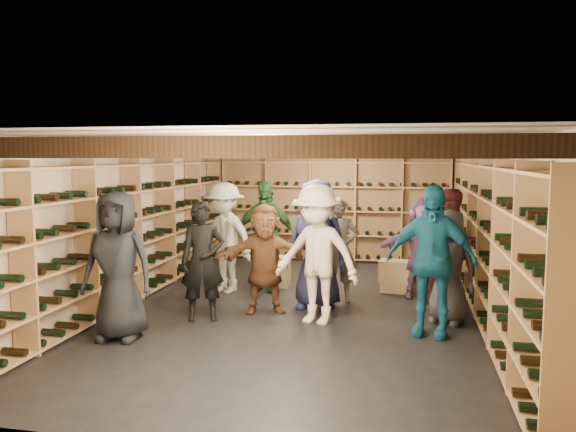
% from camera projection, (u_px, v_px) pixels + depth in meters
% --- Properties ---
extents(ground, '(8.00, 8.00, 0.00)m').
position_uv_depth(ground, '(299.00, 308.00, 8.09)').
color(ground, black).
rests_on(ground, ground).
extents(walls, '(5.52, 8.02, 2.40)m').
position_uv_depth(walls, '(299.00, 226.00, 7.96)').
color(walls, '#C2B096').
rests_on(walls, ground).
extents(ceiling, '(5.50, 8.00, 0.01)m').
position_uv_depth(ceiling, '(299.00, 141.00, 7.83)').
color(ceiling, '#BEB7A2').
rests_on(ceiling, walls).
extents(ceiling_joists, '(5.40, 7.12, 0.18)m').
position_uv_depth(ceiling_joists, '(299.00, 151.00, 7.84)').
color(ceiling_joists, black).
rests_on(ceiling_joists, ground).
extents(wine_rack_left, '(0.32, 7.50, 2.15)m').
position_uv_depth(wine_rack_left, '(133.00, 230.00, 8.50)').
color(wine_rack_left, '#AB7953').
rests_on(wine_rack_left, ground).
extents(wine_rack_right, '(0.32, 7.50, 2.15)m').
position_uv_depth(wine_rack_right, '(489.00, 240.00, 7.45)').
color(wine_rack_right, '#AB7953').
rests_on(wine_rack_right, ground).
extents(wine_rack_back, '(4.70, 0.30, 2.15)m').
position_uv_depth(wine_rack_back, '(333.00, 209.00, 11.70)').
color(wine_rack_back, '#AB7953').
rests_on(wine_rack_back, ground).
extents(crate_stack_left, '(0.51, 0.34, 0.51)m').
position_uv_depth(crate_stack_left, '(275.00, 271.00, 9.46)').
color(crate_stack_left, tan).
rests_on(crate_stack_left, ground).
extents(crate_stack_right, '(0.53, 0.38, 0.51)m').
position_uv_depth(crate_stack_right, '(396.00, 276.00, 9.05)').
color(crate_stack_right, tan).
rests_on(crate_stack_right, ground).
extents(crate_loose, '(0.58, 0.47, 0.17)m').
position_uv_depth(crate_loose, '(398.00, 278.00, 9.69)').
color(crate_loose, tan).
rests_on(crate_loose, ground).
extents(person_0, '(0.90, 0.62, 1.79)m').
position_uv_depth(person_0, '(118.00, 266.00, 6.65)').
color(person_0, black).
rests_on(person_0, ground).
extents(person_1, '(0.68, 0.56, 1.59)m').
position_uv_depth(person_1, '(203.00, 261.00, 7.44)').
color(person_1, black).
rests_on(person_1, ground).
extents(person_3, '(1.32, 0.99, 1.82)m').
position_uv_depth(person_3, '(317.00, 255.00, 7.30)').
color(person_3, beige).
rests_on(person_3, ground).
extents(person_4, '(1.15, 0.66, 1.85)m').
position_uv_depth(person_4, '(431.00, 261.00, 6.81)').
color(person_4, '#135A7B').
rests_on(person_4, ground).
extents(person_5, '(1.49, 0.85, 1.53)m').
position_uv_depth(person_5, '(265.00, 258.00, 7.83)').
color(person_5, brown).
rests_on(person_5, ground).
extents(person_6, '(1.01, 0.76, 1.86)m').
position_uv_depth(person_6, '(317.00, 244.00, 8.01)').
color(person_6, '#1A1C3F').
rests_on(person_6, ground).
extents(person_7, '(0.63, 0.47, 1.57)m').
position_uv_depth(person_7, '(339.00, 249.00, 8.44)').
color(person_7, gray).
rests_on(person_7, ground).
extents(person_8, '(0.99, 0.87, 1.71)m').
position_uv_depth(person_8, '(454.00, 247.00, 8.24)').
color(person_8, '#421417').
rests_on(person_8, ground).
extents(person_9, '(1.31, 1.06, 1.77)m').
position_uv_depth(person_9, '(224.00, 238.00, 8.97)').
color(person_9, '#B8B5A9').
rests_on(person_9, ground).
extents(person_10, '(1.08, 0.52, 1.79)m').
position_uv_depth(person_10, '(265.00, 236.00, 9.08)').
color(person_10, '#214723').
rests_on(person_10, ground).
extents(person_11, '(1.51, 0.88, 1.55)m').
position_uv_depth(person_11, '(423.00, 248.00, 8.68)').
color(person_11, slate).
rests_on(person_11, ground).
extents(person_12, '(0.86, 0.74, 1.50)m').
position_uv_depth(person_12, '(449.00, 266.00, 7.33)').
color(person_12, '#343339').
rests_on(person_12, ground).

